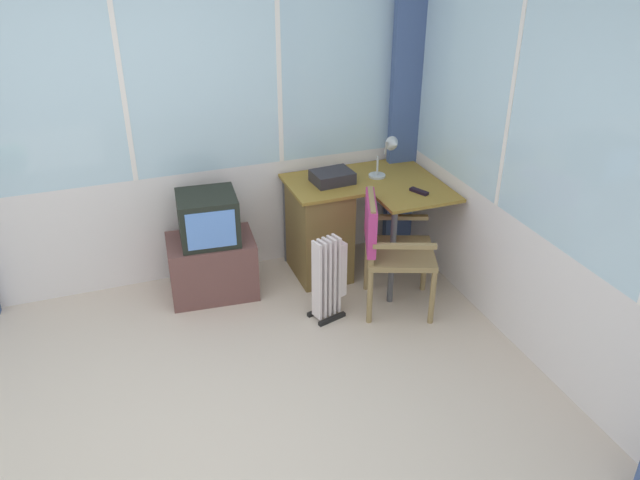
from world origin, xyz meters
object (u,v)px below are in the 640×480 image
wooden_armchair (384,239)px  paper_tray (332,177)px  space_heater (330,277)px  desk_lamp (390,152)px  tv_remote (419,191)px  desk (325,226)px  tv_on_stand (211,251)px

wooden_armchair → paper_tray: bearing=104.8°
paper_tray → space_heater: 0.82m
desk_lamp → wooden_armchair: 0.75m
tv_remote → desk: bearing=121.4°
desk_lamp → paper_tray: size_ratio=1.13×
desk → tv_remote: tv_remote is taller
desk_lamp → tv_on_stand: (-1.41, 0.06, -0.63)m
desk → wooden_armchair: bearing=-69.8°
space_heater → wooden_armchair: bearing=-1.0°
desk → paper_tray: bearing=4.2°
desk → desk_lamp: bearing=-7.2°
desk → space_heater: bearing=-107.3°
space_heater → desk: bearing=72.7°
desk → paper_tray: size_ratio=3.79×
desk → wooden_armchair: (0.22, -0.60, 0.14)m
desk → tv_remote: 0.80m
desk_lamp → paper_tray: desk_lamp is taller
wooden_armchair → tv_remote: bearing=29.3°
desk_lamp → tv_remote: size_ratio=2.26×
desk_lamp → space_heater: (-0.69, -0.53, -0.67)m
paper_tray → wooden_armchair: wooden_armchair is taller
paper_tray → tv_on_stand: paper_tray is taller
desk → tv_on_stand: bearing=-179.8°
wooden_armchair → tv_on_stand: (-1.13, 0.60, -0.20)m
tv_on_stand → desk: bearing=0.2°
desk_lamp → tv_remote: desk_lamp is taller
tv_remote → tv_on_stand: bearing=140.5°
tv_remote → desk_lamp: bearing=80.0°
paper_tray → wooden_armchair: 0.68m
tv_on_stand → desk_lamp: bearing=-2.5°
desk_lamp → space_heater: desk_lamp is taller
desk_lamp → space_heater: 1.10m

